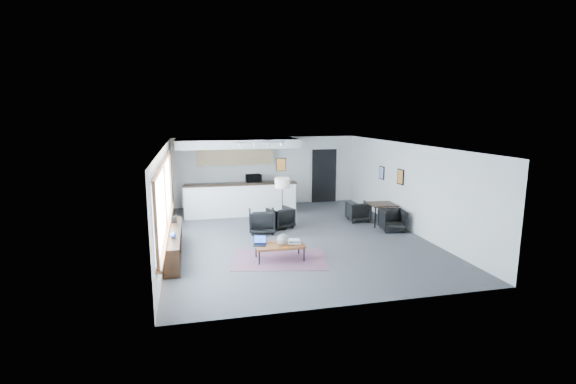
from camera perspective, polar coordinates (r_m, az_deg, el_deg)
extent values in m
cube|color=#464649|center=(12.04, 0.88, -6.10)|extent=(7.00, 9.00, 0.01)
cube|color=white|center=(11.56, 0.92, 6.39)|extent=(7.00, 9.00, 0.01)
cube|color=silver|center=(16.08, -3.00, 2.90)|extent=(7.00, 0.01, 2.60)
cube|color=silver|center=(7.55, 9.27, -6.10)|extent=(7.00, 0.01, 2.60)
cube|color=silver|center=(11.41, -16.44, -0.72)|extent=(0.01, 9.00, 2.60)
cube|color=silver|center=(13.02, 16.04, 0.67)|extent=(0.01, 9.00, 2.60)
cube|color=#8CBFFF|center=(10.49, -16.56, -0.58)|extent=(0.02, 5.80, 1.55)
cube|color=brown|center=(10.66, -16.18, -4.79)|extent=(0.10, 5.95, 0.06)
cube|color=brown|center=(10.37, -16.69, 3.77)|extent=(0.06, 5.95, 0.06)
cube|color=brown|center=(7.66, -17.60, -4.68)|extent=(0.06, 0.06, 1.60)
cube|color=brown|center=(10.48, -16.45, -0.57)|extent=(0.06, 0.06, 1.60)
cube|color=brown|center=(13.34, -15.80, 1.78)|extent=(0.06, 0.06, 1.60)
cube|color=black|center=(10.58, -15.42, -5.32)|extent=(0.35, 3.00, 0.05)
cube|color=black|center=(10.75, -15.27, -8.25)|extent=(0.35, 3.00, 0.05)
cube|color=black|center=(9.29, -15.65, -9.46)|extent=(0.33, 0.04, 0.55)
cube|color=black|center=(10.66, -15.34, -6.82)|extent=(0.33, 0.04, 0.55)
cube|color=black|center=(12.05, -15.11, -4.79)|extent=(0.33, 0.04, 0.55)
cube|color=#3359A5|center=(9.48, -15.57, -10.04)|extent=(0.18, 0.04, 0.20)
cube|color=silver|center=(9.64, -15.53, -9.63)|extent=(0.18, 0.04, 0.22)
cube|color=maroon|center=(9.79, -15.50, -9.23)|extent=(0.18, 0.04, 0.24)
cube|color=black|center=(9.96, -15.45, -9.02)|extent=(0.18, 0.04, 0.20)
cube|color=#3359A5|center=(10.12, -15.42, -8.64)|extent=(0.18, 0.04, 0.22)
cube|color=silver|center=(10.27, -15.39, -8.28)|extent=(0.18, 0.04, 0.24)
cube|color=maroon|center=(10.44, -15.35, -8.09)|extent=(0.18, 0.04, 0.20)
cube|color=black|center=(10.60, -15.32, -7.75)|extent=(0.18, 0.04, 0.22)
cube|color=#3359A5|center=(10.76, -15.30, -7.42)|extent=(0.18, 0.03, 0.24)
cube|color=silver|center=(10.93, -15.26, -7.24)|extent=(0.18, 0.03, 0.20)
cube|color=maroon|center=(11.09, -15.24, -6.93)|extent=(0.18, 0.03, 0.22)
cube|color=black|center=(11.25, -15.21, -6.62)|extent=(0.18, 0.04, 0.24)
cube|color=black|center=(11.32, -15.31, -3.67)|extent=(0.14, 0.02, 0.18)
sphere|color=#264C99|center=(9.98, -15.45, -5.72)|extent=(0.14, 0.14, 0.14)
cube|color=white|center=(14.27, -6.43, -1.20)|extent=(3.80, 0.25, 1.10)
cube|color=black|center=(14.17, -6.48, 1.02)|extent=(3.85, 0.32, 0.04)
cube|color=white|center=(15.70, -7.06, -0.50)|extent=(3.80, 0.60, 0.90)
cube|color=#2D2D2D|center=(15.62, -7.09, 1.16)|extent=(3.82, 0.62, 0.04)
cube|color=tan|center=(15.64, -7.24, 5.01)|extent=(2.80, 0.35, 0.70)
cube|color=white|center=(14.90, -7.00, 6.67)|extent=(4.20, 1.80, 0.30)
cube|color=black|center=(14.31, -0.95, 3.77)|extent=(0.35, 0.03, 0.45)
cube|color=orange|center=(14.30, -0.94, 3.76)|extent=(0.30, 0.01, 0.40)
cube|color=black|center=(16.59, 4.91, 2.24)|extent=(1.00, 0.12, 2.10)
cube|color=white|center=(16.45, 3.17, 2.19)|extent=(0.06, 0.10, 2.10)
cube|color=white|center=(16.77, 6.59, 2.30)|extent=(0.06, 0.10, 2.10)
cube|color=white|center=(16.48, 4.95, 5.93)|extent=(1.10, 0.10, 0.06)
cube|color=silver|center=(13.59, -3.83, 6.81)|extent=(1.60, 0.04, 0.04)
cylinder|color=silver|center=(13.51, -6.56, 6.40)|extent=(0.07, 0.07, 0.09)
cylinder|color=silver|center=(13.57, -4.66, 6.46)|extent=(0.07, 0.07, 0.09)
cylinder|color=silver|center=(13.64, -2.78, 6.50)|extent=(0.07, 0.07, 0.09)
cylinder|color=silver|center=(13.73, -0.92, 6.54)|extent=(0.07, 0.07, 0.09)
cube|color=black|center=(13.31, 15.13, 2.01)|extent=(0.03, 0.38, 0.48)
cube|color=orange|center=(13.30, 15.08, 2.01)|extent=(0.00, 0.32, 0.42)
cube|color=black|center=(14.46, 12.70, 2.58)|extent=(0.03, 0.34, 0.44)
cube|color=#859FC5|center=(14.45, 12.65, 2.58)|extent=(0.00, 0.28, 0.38)
cube|color=#643C4D|center=(10.18, -1.15, -9.18)|extent=(2.51, 1.96, 0.01)
cube|color=brown|center=(10.07, -1.16, -7.30)|extent=(1.17, 0.64, 0.04)
cube|color=black|center=(9.80, -3.96, -9.01)|extent=(0.03, 0.03, 0.34)
cube|color=black|center=(10.30, -4.40, -8.03)|extent=(0.03, 0.03, 0.34)
cube|color=black|center=(10.00, 2.20, -8.58)|extent=(0.03, 0.03, 0.34)
cube|color=black|center=(10.49, 1.46, -7.65)|extent=(0.03, 0.03, 0.34)
cube|color=black|center=(9.83, -0.85, -7.92)|extent=(1.11, 0.04, 0.03)
cube|color=black|center=(10.33, -1.45, -7.00)|extent=(1.11, 0.04, 0.03)
cube|color=black|center=(10.02, -3.89, -7.23)|extent=(0.34, 0.29, 0.02)
cube|color=black|center=(10.10, -3.84, -6.46)|extent=(0.30, 0.13, 0.20)
cube|color=blue|center=(10.09, -3.84, -6.47)|extent=(0.27, 0.11, 0.17)
sphere|color=gray|center=(10.00, -0.68, -6.49)|extent=(0.27, 0.27, 0.27)
cube|color=silver|center=(10.17, 0.91, -6.88)|extent=(0.35, 0.30, 0.04)
cube|color=#3359A5|center=(10.16, 0.91, -6.71)|extent=(0.31, 0.28, 0.03)
cube|color=silver|center=(10.13, 0.85, -6.58)|extent=(0.29, 0.25, 0.03)
cube|color=#E5590C|center=(9.83, -0.39, -7.60)|extent=(0.13, 0.13, 0.01)
imported|color=black|center=(12.33, -3.61, -3.84)|extent=(0.83, 0.78, 0.77)
imported|color=black|center=(12.86, -1.03, -3.38)|extent=(0.85, 0.83, 0.69)
cylinder|color=black|center=(12.76, -0.77, -5.03)|extent=(0.36, 0.36, 0.03)
cylinder|color=black|center=(12.59, -0.77, -2.07)|extent=(0.03, 0.03, 1.33)
cylinder|color=#F2E8C7|center=(12.45, -0.78, 1.25)|extent=(0.59, 0.59, 0.30)
cube|color=black|center=(13.45, 12.73, -1.63)|extent=(0.84, 0.84, 0.04)
cylinder|color=black|center=(13.07, 11.83, -3.48)|extent=(0.04, 0.04, 0.64)
cylinder|color=black|center=(13.72, 10.71, -2.78)|extent=(0.04, 0.04, 0.64)
cylinder|color=black|center=(13.35, 14.68, -3.31)|extent=(0.04, 0.04, 0.64)
cylinder|color=black|center=(13.99, 13.45, -2.63)|extent=(0.04, 0.04, 0.64)
imported|color=black|center=(12.89, 14.09, -3.86)|extent=(0.67, 0.63, 0.61)
imported|color=black|center=(13.83, 9.55, -2.73)|extent=(0.61, 0.57, 0.59)
imported|color=black|center=(15.67, -4.73, 1.99)|extent=(0.57, 0.36, 0.37)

